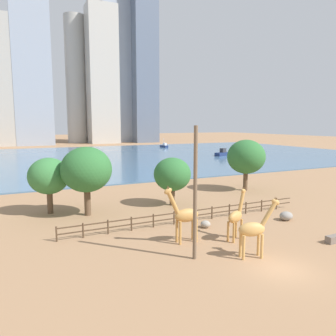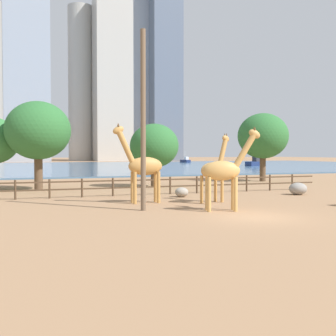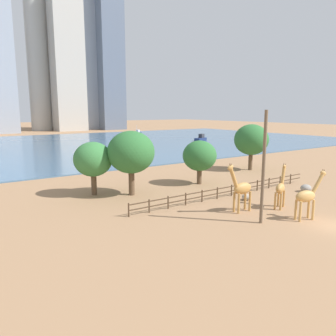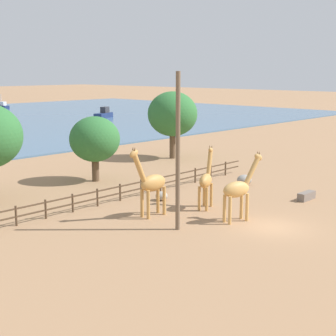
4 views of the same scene
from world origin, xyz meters
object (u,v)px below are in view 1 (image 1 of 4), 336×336
Objects in this scene: giraffe_tall at (236,216)px; boulder_by_pole at (206,224)px; giraffe_companion at (254,229)px; tree_right_tall at (172,174)px; tree_left_large at (246,157)px; tree_left_small at (86,170)px; utility_pole at (195,194)px; tree_center_broad at (49,176)px; boat_barge at (222,153)px; feeding_trough at (335,239)px; boat_ferry at (164,146)px; boulder_near_fence at (286,216)px; giraffe_young at (185,215)px.

boulder_by_pole is at bearing 74.39° from giraffe_tall.
tree_right_tall reaches higher than giraffe_companion.
tree_left_large reaches higher than tree_left_small.
giraffe_tall is 0.59× the size of tree_left_large.
utility_pole is at bearing 176.22° from giraffe_tall.
boat_barge is at bearing 39.47° from tree_center_broad.
boat_ferry is (31.22, 101.08, 0.51)m from feeding_trough.
utility_pole reaches higher than tree_left_large.
giraffe_tall is at bearing 20.62° from utility_pole.
tree_left_small is (-16.77, 16.94, 4.61)m from feeding_trough.
boat_barge is at bearing 72.05° from giraffe_companion.
giraffe_tall reaches higher than boulder_near_fence.
giraffe_companion is (-1.12, -3.59, 0.12)m from giraffe_tall.
feeding_trough is (7.64, -7.90, -0.04)m from boulder_by_pole.
boat_ferry is 38.20m from boat_barge.
giraffe_tall is 0.90× the size of giraffe_young.
tree_left_small is at bearing -63.64° from giraffe_young.
boulder_by_pole is 100.96m from boat_ferry.
tree_center_broad is 0.83× the size of tree_left_small.
utility_pole is 1.58× the size of tree_center_broad.
utility_pole is 8.58m from boulder_by_pole.
giraffe_young is at bearing -145.10° from boulder_by_pole.
giraffe_companion is 18.76m from tree_left_small.
tree_left_large is at bearing 7.88° from tree_left_small.
utility_pole is at bearing -72.73° from tree_left_small.
utility_pole is 15.82m from tree_right_tall.
giraffe_young is 13.07m from tree_left_small.
utility_pole is 14.52m from boulder_near_fence.
giraffe_companion is at bearing -62.38° from tree_left_small.
tree_center_broad is (-20.31, 19.42, 3.80)m from feeding_trough.
giraffe_companion is at bearing -147.26° from boulder_near_fence.
feeding_trough is (8.17, -0.50, -1.85)m from giraffe_companion.
giraffe_young is at bearing 147.32° from boat_ferry.
tree_right_tall is 0.78× the size of tree_left_small.
giraffe_companion is at bearing 35.13° from boat_barge.
tree_right_tall is at bearing 99.96° from giraffe_companion.
boulder_by_pole is at bearing 32.10° from boat_barge.
boat_barge is at bearing 49.55° from tree_right_tall.
giraffe_companion is at bearing -95.18° from tree_right_tall.
tree_center_broad reaches higher than tree_right_tall.
boat_barge is at bearing -126.44° from giraffe_young.
boat_barge is (40.13, 55.00, 0.60)m from boulder_by_pole.
boat_ferry is at bearing 73.24° from tree_left_large.
tree_left_small is (-9.72, 12.85, 2.88)m from giraffe_tall.
feeding_trough is at bearing -10.06° from utility_pole.
boulder_by_pole reaches higher than feeding_trough.
giraffe_companion is 0.74× the size of tree_center_broad.
tree_left_large reaches higher than tree_right_tall.
tree_left_small is (-23.65, -3.27, -0.01)m from tree_left_large.
utility_pole reaches higher than boulder_near_fence.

